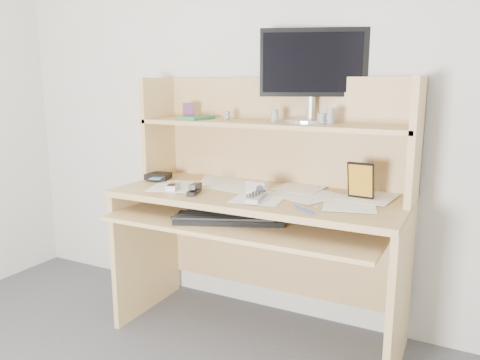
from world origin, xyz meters
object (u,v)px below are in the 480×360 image
at_px(keyboard, 230,218).
at_px(monitor, 313,73).
at_px(desk, 264,201).
at_px(tv_remote, 256,197).
at_px(game_case, 361,180).

distance_m(keyboard, monitor, 0.81).
bearing_deg(keyboard, desk, 55.67).
relative_size(tv_remote, game_case, 1.22).
height_order(desk, monitor, monitor).
relative_size(desk, monitor, 2.82).
bearing_deg(keyboard, monitor, 37.96).
distance_m(tv_remote, monitor, 0.67).
distance_m(desk, game_case, 0.49).
bearing_deg(monitor, keyboard, -140.33).
bearing_deg(desk, monitor, 40.34).
height_order(desk, keyboard, desk).
xyz_separation_m(keyboard, monitor, (0.23, 0.42, 0.65)).
relative_size(desk, tv_remote, 6.80).
height_order(keyboard, monitor, monitor).
height_order(keyboard, game_case, game_case).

